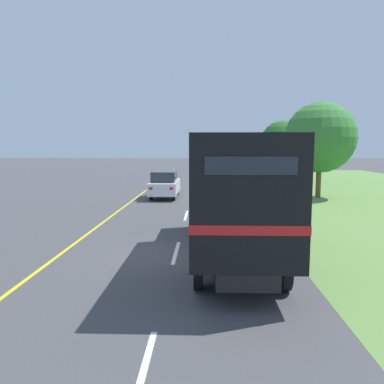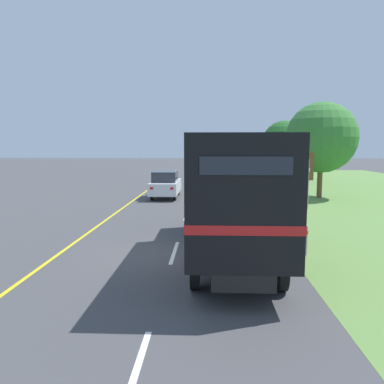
{
  "view_description": "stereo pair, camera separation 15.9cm",
  "coord_description": "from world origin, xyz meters",
  "px_view_note": "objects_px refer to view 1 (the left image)",
  "views": [
    {
      "loc": [
        0.93,
        -11.62,
        3.44
      ],
      "look_at": [
        0.3,
        6.73,
        1.2
      ],
      "focal_mm": 35.0,
      "sensor_mm": 36.0,
      "label": 1
    },
    {
      "loc": [
        1.09,
        -11.62,
        3.44
      ],
      "look_at": [
        0.3,
        6.73,
        1.2
      ],
      "focal_mm": 35.0,
      "sensor_mm": 36.0,
      "label": 2
    }
  ],
  "objects_px": {
    "lead_car_white": "(165,184)",
    "delineator_post": "(308,239)",
    "roadside_tree_near": "(320,138)",
    "lead_car_black_ahead": "(214,170)",
    "roadside_tree_far": "(282,143)",
    "horse_trailer_truck": "(234,192)",
    "roadside_tree_mid": "(302,146)",
    "highway_sign": "(297,172)"
  },
  "relations": [
    {
      "from": "highway_sign",
      "to": "delineator_post",
      "type": "bearing_deg",
      "value": -101.02
    },
    {
      "from": "roadside_tree_near",
      "to": "delineator_post",
      "type": "bearing_deg",
      "value": -107.71
    },
    {
      "from": "highway_sign",
      "to": "roadside_tree_mid",
      "type": "bearing_deg",
      "value": 74.91
    },
    {
      "from": "horse_trailer_truck",
      "to": "lead_car_black_ahead",
      "type": "xyz_separation_m",
      "value": [
        0.12,
        28.81,
        -1.09
      ]
    },
    {
      "from": "lead_car_black_ahead",
      "to": "delineator_post",
      "type": "relative_size",
      "value": 4.58
    },
    {
      "from": "horse_trailer_truck",
      "to": "roadside_tree_far",
      "type": "height_order",
      "value": "roadside_tree_far"
    },
    {
      "from": "lead_car_black_ahead",
      "to": "roadside_tree_mid",
      "type": "xyz_separation_m",
      "value": [
        7.81,
        -5.45,
        2.48
      ]
    },
    {
      "from": "lead_car_black_ahead",
      "to": "delineator_post",
      "type": "xyz_separation_m",
      "value": [
        2.29,
        -28.38,
        -0.46
      ]
    },
    {
      "from": "roadside_tree_far",
      "to": "delineator_post",
      "type": "xyz_separation_m",
      "value": [
        -4.92,
        -28.56,
        -3.25
      ]
    },
    {
      "from": "lead_car_white",
      "to": "delineator_post",
      "type": "xyz_separation_m",
      "value": [
        6.01,
        -13.3,
        -0.41
      ]
    },
    {
      "from": "lead_car_black_ahead",
      "to": "roadside_tree_near",
      "type": "height_order",
      "value": "roadside_tree_near"
    },
    {
      "from": "horse_trailer_truck",
      "to": "lead_car_white",
      "type": "relative_size",
      "value": 1.96
    },
    {
      "from": "lead_car_black_ahead",
      "to": "highway_sign",
      "type": "xyz_separation_m",
      "value": [
        4.01,
        -19.54,
        1.07
      ]
    },
    {
      "from": "delineator_post",
      "to": "roadside_tree_mid",
      "type": "bearing_deg",
      "value": 76.46
    },
    {
      "from": "lead_car_white",
      "to": "highway_sign",
      "type": "bearing_deg",
      "value": -29.98
    },
    {
      "from": "roadside_tree_near",
      "to": "roadside_tree_mid",
      "type": "distance_m",
      "value": 9.29
    },
    {
      "from": "horse_trailer_truck",
      "to": "roadside_tree_near",
      "type": "height_order",
      "value": "roadside_tree_near"
    },
    {
      "from": "delineator_post",
      "to": "lead_car_black_ahead",
      "type": "bearing_deg",
      "value": 94.62
    },
    {
      "from": "roadside_tree_near",
      "to": "lead_car_black_ahead",
      "type": "bearing_deg",
      "value": 114.48
    },
    {
      "from": "roadside_tree_mid",
      "to": "roadside_tree_far",
      "type": "distance_m",
      "value": 5.67
    },
    {
      "from": "lead_car_black_ahead",
      "to": "highway_sign",
      "type": "relative_size",
      "value": 1.4
    },
    {
      "from": "highway_sign",
      "to": "roadside_tree_mid",
      "type": "height_order",
      "value": "roadside_tree_mid"
    },
    {
      "from": "roadside_tree_near",
      "to": "lead_car_white",
      "type": "bearing_deg",
      "value": -177.63
    },
    {
      "from": "lead_car_white",
      "to": "roadside_tree_near",
      "type": "bearing_deg",
      "value": 2.37
    },
    {
      "from": "lead_car_black_ahead",
      "to": "roadside_tree_far",
      "type": "bearing_deg",
      "value": 1.38
    },
    {
      "from": "roadside_tree_mid",
      "to": "delineator_post",
      "type": "relative_size",
      "value": 5.24
    },
    {
      "from": "horse_trailer_truck",
      "to": "lead_car_white",
      "type": "distance_m",
      "value": 14.24
    },
    {
      "from": "lead_car_white",
      "to": "lead_car_black_ahead",
      "type": "bearing_deg",
      "value": 76.16
    },
    {
      "from": "highway_sign",
      "to": "roadside_tree_near",
      "type": "height_order",
      "value": "roadside_tree_near"
    },
    {
      "from": "lead_car_black_ahead",
      "to": "roadside_tree_near",
      "type": "distance_m",
      "value": 16.39
    },
    {
      "from": "lead_car_black_ahead",
      "to": "roadside_tree_far",
      "type": "distance_m",
      "value": 7.74
    },
    {
      "from": "roadside_tree_near",
      "to": "delineator_post",
      "type": "height_order",
      "value": "roadside_tree_near"
    },
    {
      "from": "lead_car_white",
      "to": "delineator_post",
      "type": "relative_size",
      "value": 4.69
    },
    {
      "from": "roadside_tree_far",
      "to": "delineator_post",
      "type": "distance_m",
      "value": 29.16
    },
    {
      "from": "roadside_tree_far",
      "to": "delineator_post",
      "type": "bearing_deg",
      "value": -99.78
    },
    {
      "from": "lead_car_black_ahead",
      "to": "lead_car_white",
      "type": "bearing_deg",
      "value": -103.84
    },
    {
      "from": "horse_trailer_truck",
      "to": "highway_sign",
      "type": "bearing_deg",
      "value": 65.97
    },
    {
      "from": "lead_car_black_ahead",
      "to": "roadside_tree_far",
      "type": "relative_size",
      "value": 0.71
    },
    {
      "from": "highway_sign",
      "to": "delineator_post",
      "type": "xyz_separation_m",
      "value": [
        -1.72,
        -8.84,
        -1.53
      ]
    },
    {
      "from": "horse_trailer_truck",
      "to": "highway_sign",
      "type": "height_order",
      "value": "horse_trailer_truck"
    },
    {
      "from": "lead_car_black_ahead",
      "to": "roadside_tree_far",
      "type": "height_order",
      "value": "roadside_tree_far"
    },
    {
      "from": "roadside_tree_far",
      "to": "lead_car_white",
      "type": "bearing_deg",
      "value": -125.62
    }
  ]
}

